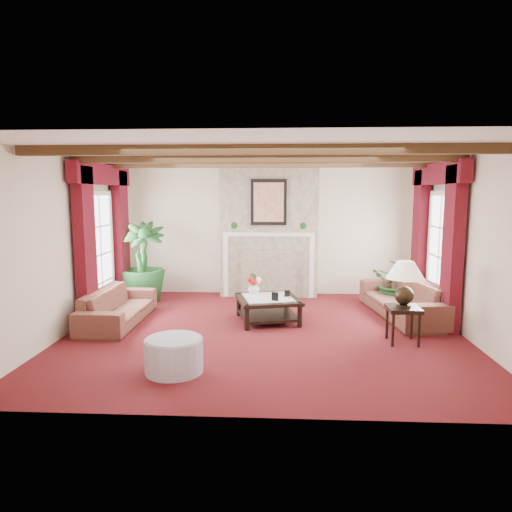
# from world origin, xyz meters

# --- Properties ---
(floor) EXTENTS (6.00, 6.00, 0.00)m
(floor) POSITION_xyz_m (0.00, 0.00, 0.00)
(floor) COLOR #440C13
(floor) RESTS_ON ground
(ceiling) EXTENTS (6.00, 6.00, 0.00)m
(ceiling) POSITION_xyz_m (0.00, 0.00, 2.70)
(ceiling) COLOR white
(ceiling) RESTS_ON floor
(back_wall) EXTENTS (6.00, 0.02, 2.70)m
(back_wall) POSITION_xyz_m (0.00, 2.75, 1.35)
(back_wall) COLOR beige
(back_wall) RESTS_ON ground
(left_wall) EXTENTS (0.02, 5.50, 2.70)m
(left_wall) POSITION_xyz_m (-3.00, 0.00, 1.35)
(left_wall) COLOR beige
(left_wall) RESTS_ON ground
(right_wall) EXTENTS (0.02, 5.50, 2.70)m
(right_wall) POSITION_xyz_m (3.00, 0.00, 1.35)
(right_wall) COLOR beige
(right_wall) RESTS_ON ground
(ceiling_beams) EXTENTS (6.00, 3.00, 0.12)m
(ceiling_beams) POSITION_xyz_m (0.00, 0.00, 2.64)
(ceiling_beams) COLOR #362311
(ceiling_beams) RESTS_ON ceiling
(fireplace) EXTENTS (2.00, 0.52, 2.70)m
(fireplace) POSITION_xyz_m (0.00, 2.55, 2.70)
(fireplace) COLOR tan
(fireplace) RESTS_ON ground
(french_door_left) EXTENTS (0.10, 1.10, 2.16)m
(french_door_left) POSITION_xyz_m (-2.97, 1.00, 2.13)
(french_door_left) COLOR white
(french_door_left) RESTS_ON ground
(french_door_right) EXTENTS (0.10, 1.10, 2.16)m
(french_door_right) POSITION_xyz_m (2.97, 1.00, 2.13)
(french_door_right) COLOR white
(french_door_right) RESTS_ON ground
(curtains_left) EXTENTS (0.20, 2.40, 2.55)m
(curtains_left) POSITION_xyz_m (-2.86, 1.00, 2.55)
(curtains_left) COLOR #470915
(curtains_left) RESTS_ON ground
(curtains_right) EXTENTS (0.20, 2.40, 2.55)m
(curtains_right) POSITION_xyz_m (2.86, 1.00, 2.55)
(curtains_right) COLOR #470915
(curtains_right) RESTS_ON ground
(sofa_left) EXTENTS (1.95, 0.59, 0.76)m
(sofa_left) POSITION_xyz_m (-2.43, 0.35, 0.38)
(sofa_left) COLOR #3A0F16
(sofa_left) RESTS_ON ground
(sofa_right) EXTENTS (2.40, 1.25, 0.87)m
(sofa_right) POSITION_xyz_m (2.39, 1.01, 0.44)
(sofa_right) COLOR #3A0F16
(sofa_right) RESTS_ON ground
(potted_palm) EXTENTS (1.41, 1.87, 0.88)m
(potted_palm) POSITION_xyz_m (-2.47, 1.86, 0.44)
(potted_palm) COLOR black
(potted_palm) RESTS_ON ground
(small_plant) EXTENTS (1.50, 1.53, 0.72)m
(small_plant) POSITION_xyz_m (2.41, 1.71, 0.36)
(small_plant) COLOR black
(small_plant) RESTS_ON ground
(coffee_table) EXTENTS (1.19, 1.19, 0.40)m
(coffee_table) POSITION_xyz_m (0.04, 0.57, 0.20)
(coffee_table) COLOR black
(coffee_table) RESTS_ON ground
(side_table) EXTENTS (0.54, 0.54, 0.53)m
(side_table) POSITION_xyz_m (2.00, -0.43, 0.26)
(side_table) COLOR black
(side_table) RESTS_ON ground
(ottoman) EXTENTS (0.70, 0.70, 0.41)m
(ottoman) POSITION_xyz_m (-1.03, -1.67, 0.20)
(ottoman) COLOR #948EA1
(ottoman) RESTS_ON ground
(table_lamp) EXTENTS (0.53, 0.53, 0.68)m
(table_lamp) POSITION_xyz_m (2.00, -0.43, 0.87)
(table_lamp) COLOR black
(table_lamp) RESTS_ON side_table
(flower_vase) EXTENTS (0.31, 0.31, 0.20)m
(flower_vase) POSITION_xyz_m (-0.21, 0.87, 0.50)
(flower_vase) COLOR silver
(flower_vase) RESTS_ON coffee_table
(book) EXTENTS (0.23, 0.19, 0.29)m
(book) POSITION_xyz_m (0.21, 0.31, 0.55)
(book) COLOR black
(book) RESTS_ON coffee_table
(photo_frame_a) EXTENTS (0.11, 0.05, 0.15)m
(photo_frame_a) POSITION_xyz_m (0.16, 0.33, 0.48)
(photo_frame_a) COLOR black
(photo_frame_a) RESTS_ON coffee_table
(photo_frame_b) EXTENTS (0.09, 0.04, 0.12)m
(photo_frame_b) POSITION_xyz_m (0.36, 0.62, 0.46)
(photo_frame_b) COLOR black
(photo_frame_b) RESTS_ON coffee_table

